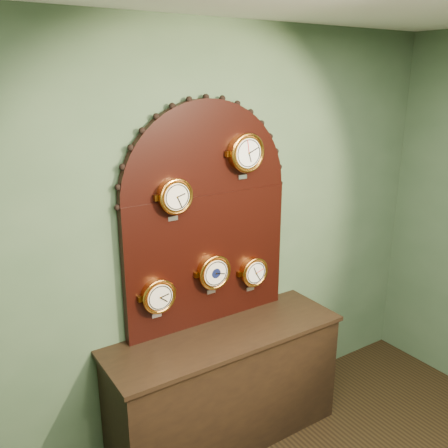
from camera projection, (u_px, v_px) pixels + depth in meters
wall_back at (204, 240)px, 3.23m from camera, size 4.00×0.00×4.00m
shop_counter at (226, 388)px, 3.31m from camera, size 1.60×0.50×0.80m
display_board at (207, 210)px, 3.13m from camera, size 1.26×0.06×1.53m
roman_clock at (175, 196)px, 2.89m from camera, size 0.22×0.08×0.28m
arabic_clock at (246, 153)px, 3.10m from camera, size 0.26×0.08×0.31m
hygrometer at (158, 296)px, 3.00m from camera, size 0.23×0.08×0.28m
barometer at (214, 272)px, 3.20m from camera, size 0.24×0.08×0.29m
tide_clock at (253, 272)px, 3.39m from camera, size 0.22×0.08×0.27m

